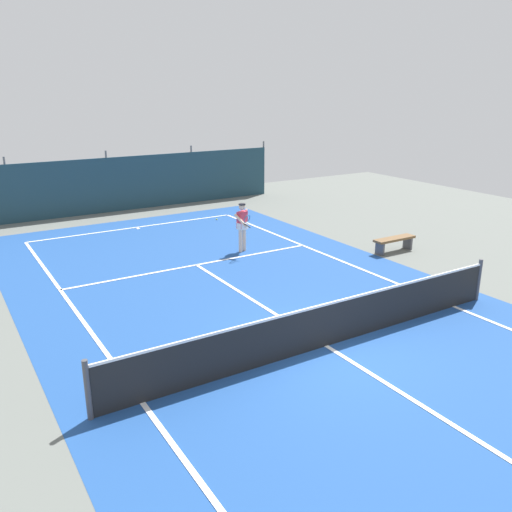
# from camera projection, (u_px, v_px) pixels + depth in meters

# --- Properties ---
(ground_plane) EXTENTS (36.00, 36.00, 0.00)m
(ground_plane) POSITION_uv_depth(u_px,v_px,m) (326.00, 346.00, 11.38)
(ground_plane) COLOR slate
(court_surface) EXTENTS (11.02, 26.60, 0.01)m
(court_surface) POSITION_uv_depth(u_px,v_px,m) (326.00, 346.00, 11.38)
(court_surface) COLOR #1E478C
(court_surface) RESTS_ON ground
(tennis_net) EXTENTS (10.12, 0.10, 1.10)m
(tennis_net) POSITION_uv_depth(u_px,v_px,m) (327.00, 324.00, 11.23)
(tennis_net) COLOR black
(tennis_net) RESTS_ON ground
(back_fence) EXTENTS (16.30, 0.98, 2.70)m
(back_fence) POSITION_uv_depth(u_px,v_px,m) (107.00, 195.00, 23.92)
(back_fence) COLOR #1E3D4C
(back_fence) RESTS_ON ground
(tennis_player) EXTENTS (0.57, 0.83, 1.64)m
(tennis_player) POSITION_uv_depth(u_px,v_px,m) (242.00, 224.00, 17.70)
(tennis_player) COLOR beige
(tennis_player) RESTS_ON ground
(tennis_ball_near_player) EXTENTS (0.07, 0.07, 0.07)m
(tennis_ball_near_player) POSITION_uv_depth(u_px,v_px,m) (217.00, 219.00, 22.24)
(tennis_ball_near_player) COLOR #CCDB33
(tennis_ball_near_player) RESTS_ON ground
(parked_car) EXTENTS (2.30, 4.34, 1.68)m
(parked_car) POSITION_uv_depth(u_px,v_px,m) (132.00, 179.00, 27.29)
(parked_car) COLOR navy
(parked_car) RESTS_ON ground
(courtside_bench) EXTENTS (1.60, 0.40, 0.49)m
(courtside_bench) POSITION_uv_depth(u_px,v_px,m) (394.00, 241.00, 17.84)
(courtside_bench) COLOR brown
(courtside_bench) RESTS_ON ground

